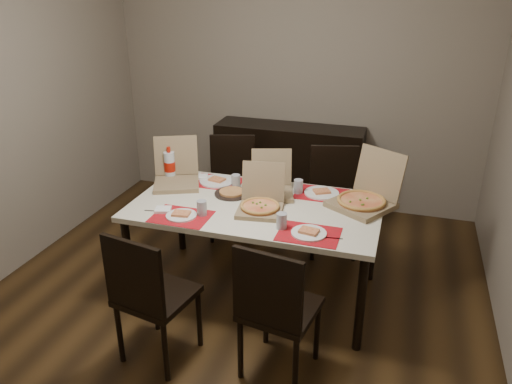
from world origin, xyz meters
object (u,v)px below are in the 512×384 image
(soda_bottle, at_px, (170,166))
(dining_table, at_px, (256,213))
(chair_far_left, at_px, (232,181))
(pizza_box_center, at_px, (261,203))
(chair_near_left, at_px, (149,293))
(dip_bowl, at_px, (274,194))
(sideboard, at_px, (288,168))
(chair_far_right, at_px, (333,195))
(chair_near_right, at_px, (275,307))

(soda_bottle, bearing_deg, dining_table, -18.36)
(chair_far_left, height_order, pizza_box_center, pizza_box_center)
(chair_near_left, height_order, dip_bowl, chair_near_left)
(sideboard, bearing_deg, dip_bowl, -81.09)
(sideboard, relative_size, soda_bottle, 5.45)
(dining_table, relative_size, chair_near_left, 1.94)
(sideboard, distance_m, chair_far_left, 0.77)
(chair_far_right, bearing_deg, dining_table, -116.51)
(chair_near_left, relative_size, chair_far_right, 1.00)
(dining_table, xyz_separation_m, soda_bottle, (-0.82, 0.27, 0.18))
(chair_far_left, xyz_separation_m, chair_far_right, (0.96, -0.03, 0.00))
(chair_far_right, height_order, pizza_box_center, pizza_box_center)
(sideboard, distance_m, dip_bowl, 1.45)
(sideboard, relative_size, chair_far_right, 1.61)
(sideboard, xyz_separation_m, soda_bottle, (-0.69, -1.31, 0.42))
(dining_table, height_order, soda_bottle, soda_bottle)
(chair_far_left, bearing_deg, sideboard, 59.83)
(soda_bottle, bearing_deg, chair_far_left, 64.95)
(sideboard, height_order, chair_near_left, chair_near_left)
(chair_near_left, relative_size, dip_bowl, 6.91)
(chair_near_right, distance_m, pizza_box_center, 0.87)
(sideboard, distance_m, chair_near_right, 2.47)
(chair_near_left, height_order, chair_near_right, same)
(chair_near_right, height_order, chair_far_right, same)
(sideboard, xyz_separation_m, dip_bowl, (0.22, -1.40, 0.32))
(dining_table, relative_size, chair_far_left, 1.94)
(chair_near_right, relative_size, chair_far_right, 1.00)
(sideboard, bearing_deg, chair_near_left, -95.83)
(dip_bowl, bearing_deg, chair_far_left, 129.49)
(sideboard, distance_m, chair_near_left, 2.53)
(chair_near_left, relative_size, soda_bottle, 3.38)
(chair_near_right, height_order, pizza_box_center, pizza_box_center)
(chair_far_right, bearing_deg, dip_bowl, -117.22)
(chair_near_right, xyz_separation_m, chair_far_right, (0.06, 1.72, 0.00))
(chair_far_left, distance_m, soda_bottle, 0.80)
(soda_bottle, bearing_deg, chair_near_right, -42.66)
(dip_bowl, bearing_deg, chair_near_left, -113.03)
(chair_near_left, distance_m, chair_near_right, 0.78)
(chair_near_left, bearing_deg, sideboard, 84.17)
(dining_table, distance_m, chair_far_right, 1.01)
(dining_table, xyz_separation_m, chair_near_right, (0.38, -0.84, -0.17))
(chair_near_right, bearing_deg, chair_near_left, -172.78)
(pizza_box_center, relative_size, dip_bowl, 2.86)
(pizza_box_center, bearing_deg, dip_bowl, 85.17)
(chair_far_right, distance_m, soda_bottle, 1.45)
(dining_table, relative_size, soda_bottle, 6.54)
(chair_far_left, bearing_deg, chair_far_right, -2.01)
(soda_bottle, bearing_deg, sideboard, 62.30)
(pizza_box_center, bearing_deg, chair_near_left, -118.02)
(dining_table, height_order, chair_far_right, chair_far_right)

